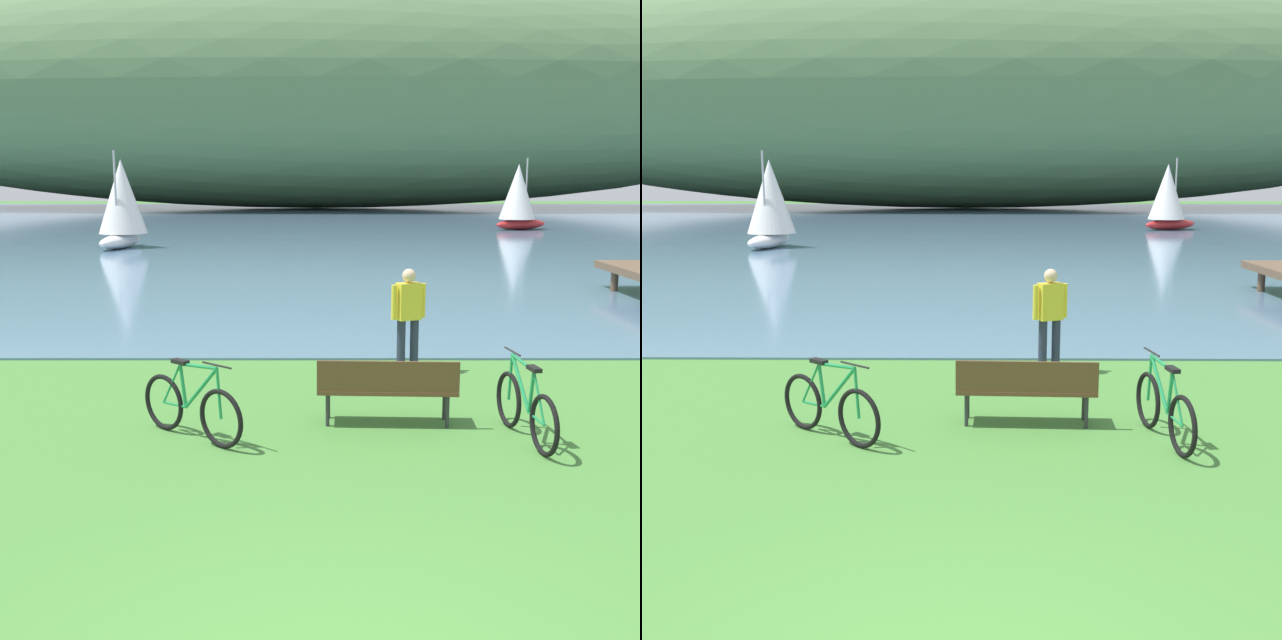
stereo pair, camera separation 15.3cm
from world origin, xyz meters
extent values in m
cube|color=#5B7F9E|center=(0.00, 49.06, 0.02)|extent=(180.00, 80.00, 0.04)
ellipsoid|color=#567A4C|center=(-0.59, 75.95, 11.41)|extent=(109.22, 28.00, 22.74)
cube|color=brown|center=(0.73, 5.61, 0.45)|extent=(1.82, 0.56, 0.05)
cube|color=brown|center=(0.72, 5.40, 0.68)|extent=(1.80, 0.12, 0.40)
cylinder|color=#2D2D33|center=(-0.03, 5.82, 0.23)|extent=(0.05, 0.05, 0.45)
cylinder|color=#2D2D33|center=(1.50, 5.75, 0.23)|extent=(0.05, 0.05, 0.45)
cylinder|color=#2D2D33|center=(-0.05, 5.48, 0.23)|extent=(0.05, 0.05, 0.45)
cylinder|color=#2D2D33|center=(1.48, 5.41, 0.23)|extent=(0.05, 0.05, 0.45)
torus|color=black|center=(-1.31, 4.67, 0.36)|extent=(0.59, 0.51, 0.72)
torus|color=black|center=(-2.11, 5.34, 0.36)|extent=(0.59, 0.51, 0.72)
cylinder|color=#1E8C4C|center=(-1.57, 4.89, 0.67)|extent=(0.49, 0.42, 0.61)
cylinder|color=#1E8C4C|center=(-1.60, 4.91, 0.94)|extent=(0.53, 0.45, 0.09)
cylinder|color=#1E8C4C|center=(-1.82, 5.10, 0.65)|extent=(0.12, 0.11, 0.54)
cylinder|color=#1E8C4C|center=(-1.95, 5.21, 0.37)|extent=(0.35, 0.30, 0.05)
cylinder|color=#1E8C4C|center=(-1.98, 5.23, 0.64)|extent=(0.30, 0.26, 0.56)
cylinder|color=#1E8C4C|center=(-1.33, 4.69, 0.66)|extent=(0.09, 0.08, 0.60)
cube|color=black|center=(-1.85, 5.12, 0.94)|extent=(0.25, 0.23, 0.05)
cylinder|color=black|center=(-1.34, 4.70, 1.00)|extent=(0.38, 0.33, 0.02)
torus|color=black|center=(2.27, 5.47, 0.36)|extent=(0.17, 0.72, 0.72)
torus|color=black|center=(2.43, 4.43, 0.36)|extent=(0.17, 0.72, 0.72)
cylinder|color=#1E8C4C|center=(2.32, 5.13, 0.67)|extent=(0.13, 0.61, 0.61)
cylinder|color=#1E8C4C|center=(2.33, 5.09, 0.94)|extent=(0.14, 0.66, 0.09)
cylinder|color=#1E8C4C|center=(2.37, 4.81, 0.65)|extent=(0.06, 0.13, 0.54)
cylinder|color=#1E8C4C|center=(2.39, 4.64, 0.37)|extent=(0.09, 0.43, 0.05)
cylinder|color=#1E8C4C|center=(2.40, 4.60, 0.64)|extent=(0.08, 0.37, 0.56)
cylinder|color=#1E8C4C|center=(2.27, 5.44, 0.66)|extent=(0.05, 0.09, 0.60)
cube|color=black|center=(2.37, 4.77, 0.94)|extent=(0.13, 0.25, 0.05)
cylinder|color=black|center=(2.28, 5.42, 1.00)|extent=(0.09, 0.48, 0.02)
cylinder|color=#282D47|center=(1.18, 8.20, 0.44)|extent=(0.14, 0.14, 0.88)
cylinder|color=#282D47|center=(1.40, 8.28, 0.44)|extent=(0.14, 0.14, 0.88)
cube|color=yellow|center=(1.29, 8.24, 1.18)|extent=(0.43, 0.34, 0.60)
sphere|color=beige|center=(1.29, 8.24, 1.60)|extent=(0.22, 0.22, 0.22)
cylinder|color=yellow|center=(1.05, 8.15, 1.18)|extent=(0.09, 0.09, 0.56)
cylinder|color=yellow|center=(1.53, 8.33, 1.18)|extent=(0.09, 0.09, 0.56)
ellipsoid|color=#B22323|center=(12.06, 42.55, 0.36)|extent=(3.72, 2.49, 0.64)
cylinder|color=#B2B2B2|center=(12.32, 42.67, 2.49)|extent=(0.09, 0.09, 3.63)
cone|color=white|center=(11.75, 42.40, 2.31)|extent=(2.88, 2.88, 3.27)
ellipsoid|color=white|center=(-9.06, 30.16, 0.36)|extent=(1.68, 3.76, 0.64)
cylinder|color=#B2B2B2|center=(-9.11, 29.88, 2.49)|extent=(0.09, 0.09, 3.63)
cone|color=white|center=(-8.99, 30.49, 2.31)|extent=(2.52, 2.52, 3.27)
cylinder|color=brown|center=(8.04, 17.06, 0.30)|extent=(0.20, 0.20, 0.60)
camera|label=1|loc=(-0.14, -3.90, 3.15)|focal=42.75mm
camera|label=2|loc=(0.01, -3.90, 3.15)|focal=42.75mm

